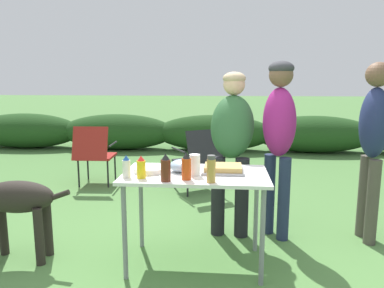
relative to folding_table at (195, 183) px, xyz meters
name	(u,v)px	position (x,y,z in m)	size (l,w,h in m)	color
ground_plane	(195,263)	(0.00, 0.00, -0.66)	(60.00, 60.00, 0.00)	#4C7A3D
shrub_hedge	(214,133)	(0.00, 4.78, -0.30)	(14.40, 0.90, 0.73)	#1E4219
folding_table	(195,183)	(0.00, 0.00, 0.00)	(1.10, 0.64, 0.74)	silver
food_tray	(223,169)	(0.21, 0.04, 0.10)	(0.32, 0.26, 0.06)	#9E9EA3
plate_stack	(150,169)	(-0.35, 0.01, 0.10)	(0.25, 0.25, 0.04)	white
mixing_bowl	(182,166)	(-0.10, 0.03, 0.12)	(0.20, 0.20, 0.10)	#99B2CC
paper_cup_stack	(194,165)	(0.00, -0.07, 0.16)	(0.08, 0.08, 0.16)	white
hot_sauce_bottle	(186,167)	(-0.05, -0.19, 0.17)	(0.07, 0.07, 0.20)	#CC4214
bbq_sauce_bottle	(166,168)	(-0.19, -0.25, 0.17)	(0.07, 0.07, 0.20)	#562314
spice_jar	(211,169)	(0.13, -0.25, 0.17)	(0.06, 0.06, 0.19)	#B2893D
mayo_bottle	(126,167)	(-0.49, -0.17, 0.16)	(0.06, 0.06, 0.16)	silver
mustard_bottle	(141,168)	(-0.38, -0.18, 0.16)	(0.06, 0.06, 0.17)	yellow
standing_person_in_red_jacket	(232,136)	(0.29, 0.68, 0.26)	(0.46, 0.54, 1.51)	black
standing_person_in_gray_fleece	(373,135)	(1.51, 0.59, 0.30)	(0.25, 0.34, 1.59)	#4C473D
standing_person_in_navy_coat	(279,129)	(0.70, 0.60, 0.34)	(0.40, 0.41, 1.60)	#232D4C
dog	(11,201)	(-1.46, -0.05, -0.17)	(0.92, 0.29, 0.72)	#28231E
camp_chair_green_behind_table	(199,157)	(-0.10, 1.88, -0.20)	(0.70, 0.74, 0.83)	#232328
camp_chair_near_hedge	(94,152)	(-1.54, 2.09, -0.20)	(0.50, 0.61, 0.83)	maroon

